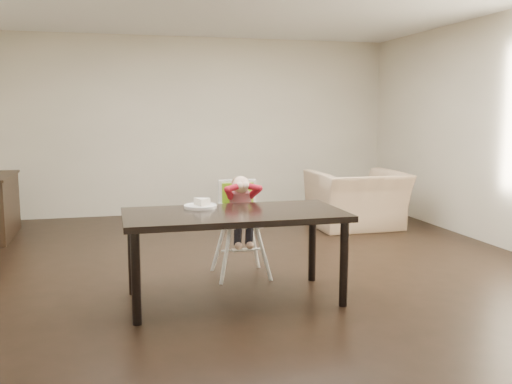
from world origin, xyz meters
TOP-DOWN VIEW (x-y plane):
  - ground at (0.00, 0.00)m, footprint 7.00×7.00m
  - room_walls at (0.00, 0.00)m, footprint 6.02×7.02m
  - dining_table at (-0.39, -0.80)m, footprint 1.80×0.90m
  - high_chair at (-0.19, -0.09)m, footprint 0.40×0.40m
  - plate at (-0.63, -0.54)m, footprint 0.36×0.36m
  - armchair at (1.85, 1.73)m, footprint 1.19×0.79m

SIDE VIEW (x-z plane):
  - ground at x=0.00m, z-range 0.00..0.00m
  - armchair at x=1.85m, z-range 0.00..1.03m
  - dining_table at x=-0.39m, z-range 0.30..1.05m
  - high_chair at x=-0.19m, z-range 0.20..1.16m
  - plate at x=-0.63m, z-range 0.74..0.82m
  - room_walls at x=0.00m, z-range 0.50..3.21m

